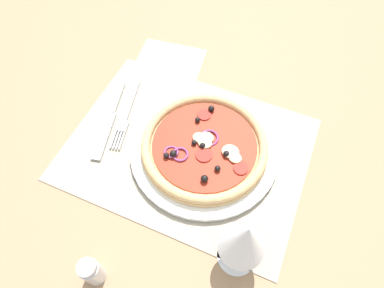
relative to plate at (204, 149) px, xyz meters
The scene contains 9 objects.
ground_plane 4.03cm from the plate, 11.84° to the left, with size 190.00×140.00×2.40cm, color #9E7A56.
placemat 3.50cm from the plate, 11.84° to the left, with size 46.48×34.89×0.40cm, color #A39984.
plate is the anchor object (origin of this frame).
pizza 1.62cm from the plate, 144.87° to the left, with size 24.75×24.75×2.68cm.
fork 18.36cm from the plate, ahead, with size 5.61×17.86×0.44cm.
knife 21.14cm from the plate, ahead, with size 6.56×19.78×0.62cm.
wine_glass 22.79cm from the plate, 126.82° to the left, with size 7.20×7.20×14.90cm.
napkin 25.42cm from the plate, 48.35° to the right, with size 15.42×13.88×0.36cm, color silver.
pepper_shaker 29.46cm from the plate, 75.64° to the left, with size 3.20×3.20×6.70cm.
Camera 1 is at (-14.17, 30.81, 56.73)cm, focal length 30.85 mm.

